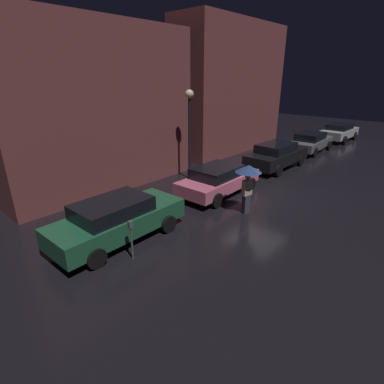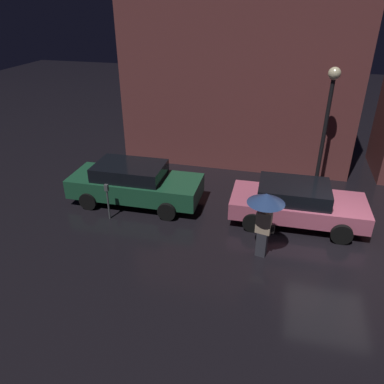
% 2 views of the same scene
% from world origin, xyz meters
% --- Properties ---
extents(ground_plane, '(60.00, 60.00, 0.00)m').
position_xyz_m(ground_plane, '(0.00, 0.00, 0.00)').
color(ground_plane, black).
extents(building_facade_left, '(9.51, 3.00, 7.46)m').
position_xyz_m(building_facade_left, '(-4.03, 6.50, 3.73)').
color(building_facade_left, brown).
rests_on(building_facade_left, ground).
extents(parked_car_green, '(4.64, 1.98, 1.45)m').
position_xyz_m(parked_car_green, '(-6.87, 1.38, 0.76)').
color(parked_car_green, '#1E5638').
rests_on(parked_car_green, ground).
extents(parked_car_pink, '(4.30, 2.03, 1.35)m').
position_xyz_m(parked_car_pink, '(-1.30, 1.42, 0.72)').
color(parked_car_pink, '#DB6684').
rests_on(parked_car_pink, ground).
extents(pedestrian_with_umbrella, '(1.02, 1.02, 2.00)m').
position_xyz_m(pedestrian_with_umbrella, '(-2.20, -0.68, 1.59)').
color(pedestrian_with_umbrella, '#383842').
rests_on(pedestrian_with_umbrella, ground).
extents(parking_meter, '(0.12, 0.10, 1.27)m').
position_xyz_m(parking_meter, '(-7.28, 0.08, 0.78)').
color(parking_meter, '#4C5154').
rests_on(parking_meter, ground).
extents(street_lamp_near, '(0.42, 0.42, 4.56)m').
position_xyz_m(street_lamp_near, '(-0.56, 3.89, 3.16)').
color(street_lamp_near, black).
rests_on(street_lamp_near, ground).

